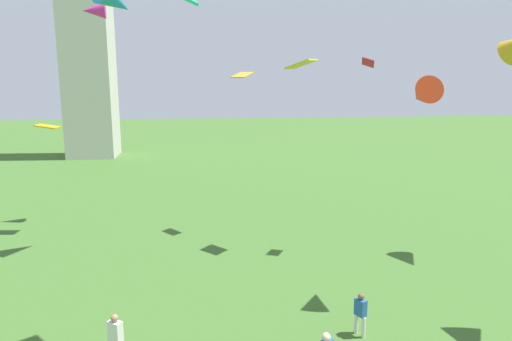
{
  "coord_description": "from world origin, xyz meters",
  "views": [
    {
      "loc": [
        0.34,
        1.84,
        8.93
      ],
      "look_at": [
        2.84,
        21.25,
        5.15
      ],
      "focal_mm": 31.7,
      "sensor_mm": 36.0,
      "label": 1
    }
  ],
  "objects_px": {
    "kite_flying_7": "(242,75)",
    "kite_flying_3": "(94,11)",
    "person_2": "(360,312)",
    "kite_flying_4": "(423,95)",
    "kite_flying_6": "(301,64)",
    "kite_flying_11": "(115,1)",
    "person_1": "(116,336)",
    "kite_flying_1": "(368,63)",
    "kite_flying_5": "(48,126)"
  },
  "relations": [
    {
      "from": "kite_flying_1",
      "to": "kite_flying_5",
      "type": "xyz_separation_m",
      "value": [
        -17.32,
        5.48,
        -3.51
      ]
    },
    {
      "from": "person_2",
      "to": "kite_flying_5",
      "type": "distance_m",
      "value": 20.53
    },
    {
      "from": "person_2",
      "to": "kite_flying_6",
      "type": "relative_size",
      "value": 0.92
    },
    {
      "from": "kite_flying_1",
      "to": "kite_flying_6",
      "type": "bearing_deg",
      "value": -83.67
    },
    {
      "from": "kite_flying_11",
      "to": "kite_flying_5",
      "type": "bearing_deg",
      "value": 7.28
    },
    {
      "from": "kite_flying_11",
      "to": "kite_flying_3",
      "type": "bearing_deg",
      "value": -25.97
    },
    {
      "from": "kite_flying_1",
      "to": "kite_flying_7",
      "type": "bearing_deg",
      "value": -104.69
    },
    {
      "from": "person_2",
      "to": "kite_flying_11",
      "type": "bearing_deg",
      "value": 16.65
    },
    {
      "from": "kite_flying_4",
      "to": "kite_flying_7",
      "type": "xyz_separation_m",
      "value": [
        -6.0,
        9.91,
        0.9
      ]
    },
    {
      "from": "person_2",
      "to": "kite_flying_4",
      "type": "bearing_deg",
      "value": -78.01
    },
    {
      "from": "person_1",
      "to": "kite_flying_11",
      "type": "height_order",
      "value": "kite_flying_11"
    },
    {
      "from": "person_2",
      "to": "kite_flying_4",
      "type": "relative_size",
      "value": 0.86
    },
    {
      "from": "kite_flying_1",
      "to": "person_1",
      "type": "bearing_deg",
      "value": -31.51
    },
    {
      "from": "kite_flying_11",
      "to": "kite_flying_1",
      "type": "bearing_deg",
      "value": -146.97
    },
    {
      "from": "person_1",
      "to": "person_2",
      "type": "bearing_deg",
      "value": 40.48
    },
    {
      "from": "person_1",
      "to": "kite_flying_4",
      "type": "xyz_separation_m",
      "value": [
        11.41,
        3.09,
        7.52
      ]
    },
    {
      "from": "person_1",
      "to": "kite_flying_4",
      "type": "relative_size",
      "value": 0.94
    },
    {
      "from": "kite_flying_7",
      "to": "kite_flying_3",
      "type": "bearing_deg",
      "value": 31.82
    },
    {
      "from": "kite_flying_6",
      "to": "kite_flying_11",
      "type": "bearing_deg",
      "value": -145.64
    },
    {
      "from": "person_2",
      "to": "kite_flying_3",
      "type": "xyz_separation_m",
      "value": [
        -11.76,
        15.78,
        12.4
      ]
    },
    {
      "from": "kite_flying_5",
      "to": "kite_flying_7",
      "type": "distance_m",
      "value": 11.84
    },
    {
      "from": "kite_flying_1",
      "to": "kite_flying_3",
      "type": "height_order",
      "value": "kite_flying_3"
    },
    {
      "from": "kite_flying_6",
      "to": "kite_flying_7",
      "type": "height_order",
      "value": "kite_flying_6"
    },
    {
      "from": "person_1",
      "to": "kite_flying_4",
      "type": "bearing_deg",
      "value": 51.05
    },
    {
      "from": "person_2",
      "to": "kite_flying_5",
      "type": "bearing_deg",
      "value": 20.07
    },
    {
      "from": "person_1",
      "to": "kite_flying_1",
      "type": "height_order",
      "value": "kite_flying_1"
    },
    {
      "from": "kite_flying_5",
      "to": "kite_flying_3",
      "type": "bearing_deg",
      "value": 48.1
    },
    {
      "from": "kite_flying_5",
      "to": "kite_flying_6",
      "type": "height_order",
      "value": "kite_flying_6"
    },
    {
      "from": "kite_flying_1",
      "to": "kite_flying_6",
      "type": "height_order",
      "value": "kite_flying_1"
    },
    {
      "from": "kite_flying_3",
      "to": "kite_flying_7",
      "type": "xyz_separation_m",
      "value": [
        8.8,
        -3.45,
        -3.91
      ]
    },
    {
      "from": "kite_flying_3",
      "to": "kite_flying_5",
      "type": "distance_m",
      "value": 7.66
    },
    {
      "from": "kite_flying_1",
      "to": "kite_flying_5",
      "type": "distance_m",
      "value": 18.51
    },
    {
      "from": "person_2",
      "to": "kite_flying_7",
      "type": "bearing_deg",
      "value": -12.98
    },
    {
      "from": "kite_flying_4",
      "to": "kite_flying_6",
      "type": "bearing_deg",
      "value": -54.24
    },
    {
      "from": "kite_flying_6",
      "to": "person_2",
      "type": "bearing_deg",
      "value": -46.05
    },
    {
      "from": "kite_flying_1",
      "to": "kite_flying_5",
      "type": "bearing_deg",
      "value": -86.81
    },
    {
      "from": "kite_flying_11",
      "to": "kite_flying_7",
      "type": "bearing_deg",
      "value": -119.62
    },
    {
      "from": "kite_flying_5",
      "to": "kite_flying_1",
      "type": "bearing_deg",
      "value": -9.61
    },
    {
      "from": "kite_flying_7",
      "to": "kite_flying_11",
      "type": "bearing_deg",
      "value": 71.1
    },
    {
      "from": "kite_flying_4",
      "to": "kite_flying_11",
      "type": "height_order",
      "value": "kite_flying_11"
    },
    {
      "from": "kite_flying_6",
      "to": "person_1",
      "type": "bearing_deg",
      "value": -87.98
    },
    {
      "from": "person_2",
      "to": "kite_flying_1",
      "type": "height_order",
      "value": "kite_flying_1"
    },
    {
      "from": "kite_flying_11",
      "to": "kite_flying_6",
      "type": "bearing_deg",
      "value": -145.2
    },
    {
      "from": "person_1",
      "to": "kite_flying_6",
      "type": "distance_m",
      "value": 15.39
    },
    {
      "from": "person_2",
      "to": "kite_flying_4",
      "type": "distance_m",
      "value": 8.53
    },
    {
      "from": "kite_flying_6",
      "to": "kite_flying_11",
      "type": "height_order",
      "value": "kite_flying_11"
    },
    {
      "from": "kite_flying_3",
      "to": "kite_flying_4",
      "type": "bearing_deg",
      "value": 43.01
    },
    {
      "from": "kite_flying_4",
      "to": "kite_flying_6",
      "type": "xyz_separation_m",
      "value": [
        -3.33,
        6.52,
        1.39
      ]
    },
    {
      "from": "person_1",
      "to": "kite_flying_4",
      "type": "height_order",
      "value": "kite_flying_4"
    },
    {
      "from": "kite_flying_7",
      "to": "kite_flying_11",
      "type": "relative_size",
      "value": 0.61
    }
  ]
}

